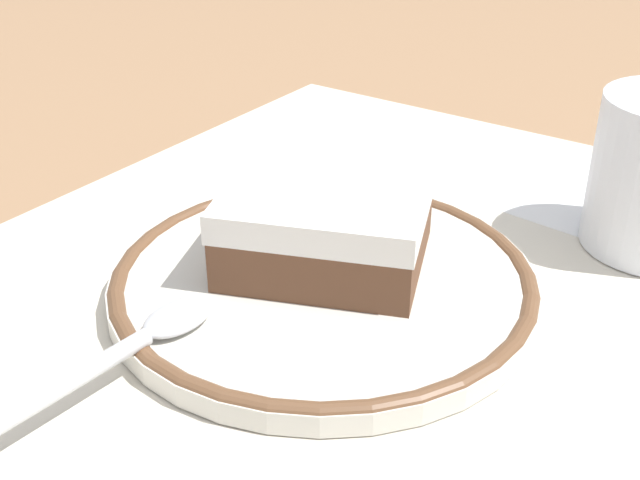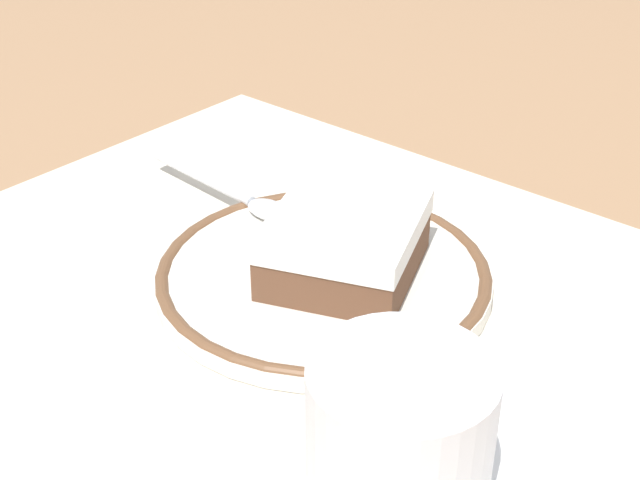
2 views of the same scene
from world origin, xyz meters
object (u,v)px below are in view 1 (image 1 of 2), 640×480
cake_slice (326,224)px  napkin (539,178)px  spoon (112,356)px  plate (320,283)px

cake_slice → napkin: bearing=166.0°
spoon → napkin: bearing=167.1°
cake_slice → spoon: cake_slice is taller
cake_slice → spoon: bearing=-11.4°
plate → napkin: size_ratio=1.54×
cake_slice → spoon: size_ratio=0.83×
spoon → plate: bearing=163.9°
plate → cake_slice: (-0.01, -0.01, 0.02)m
cake_slice → spoon: 0.12m
napkin → spoon: bearing=-12.9°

